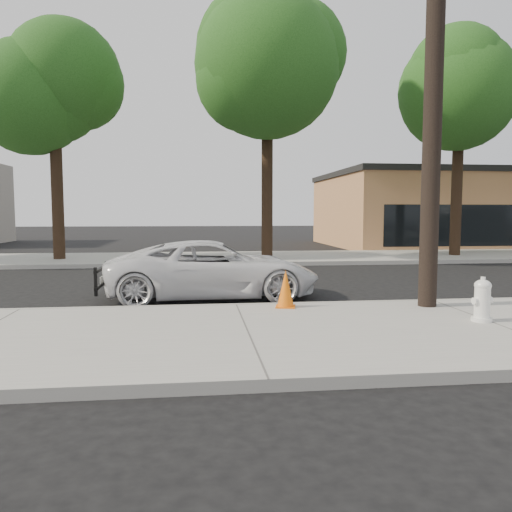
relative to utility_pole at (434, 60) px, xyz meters
name	(u,v)px	position (x,y,z in m)	size (l,w,h in m)	color
ground	(229,294)	(-3.60, 2.70, -4.70)	(120.00, 120.00, 0.00)	black
near_sidewalk	(248,336)	(-3.60, -1.60, -4.62)	(90.00, 4.40, 0.15)	gray
far_sidewalk	(216,258)	(-3.60, 11.20, -4.62)	(90.00, 5.00, 0.15)	gray
curb_near	(236,308)	(-3.60, 0.60, -4.62)	(90.00, 0.12, 0.16)	#9E9B93
building_main	(483,211)	(12.40, 18.70, -2.70)	(18.00, 10.00, 4.00)	tan
utility_pole	(434,60)	(0.00, 0.00, 0.00)	(1.40, 0.34, 9.00)	black
tree_b	(58,98)	(-9.41, 10.76, 1.45)	(4.34, 4.20, 8.45)	black
tree_c	(274,81)	(-1.38, 10.34, 2.21)	(4.96, 4.80, 9.55)	black
tree_d	(466,103)	(6.60, 10.65, 1.67)	(4.50, 4.35, 8.75)	black
police_cruiser	(213,269)	(-3.98, 2.20, -4.05)	(2.16, 4.68, 1.30)	silver
fire_hydrant	(482,301)	(0.27, -1.38, -4.22)	(0.37, 0.33, 0.69)	white
traffic_cone	(286,289)	(-2.70, 0.20, -4.21)	(0.44, 0.44, 0.70)	orange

